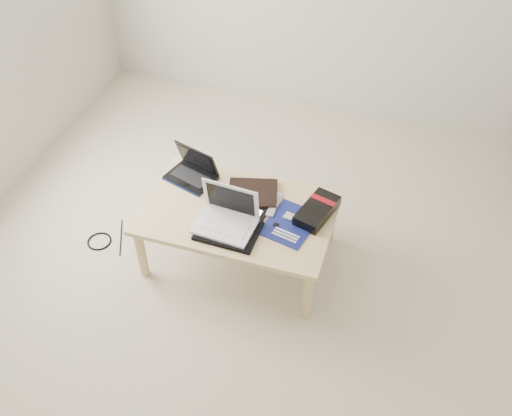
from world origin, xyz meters
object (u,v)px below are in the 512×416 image
(white_laptop, at_px, (227,217))
(coffee_table, at_px, (238,216))
(netbook, at_px, (193,171))
(gpu_box, at_px, (317,211))

(white_laptop, bearing_deg, coffee_table, 81.72)
(netbook, relative_size, gpu_box, 1.02)
(gpu_box, bearing_deg, white_laptop, -152.84)
(netbook, relative_size, white_laptop, 0.98)
(coffee_table, height_order, gpu_box, gpu_box)
(coffee_table, distance_m, netbook, 0.42)
(coffee_table, bearing_deg, netbook, 151.14)
(white_laptop, xyz_separation_m, gpu_box, (0.46, 0.24, -0.04))
(netbook, bearing_deg, gpu_box, -6.66)
(netbook, bearing_deg, coffee_table, -28.86)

